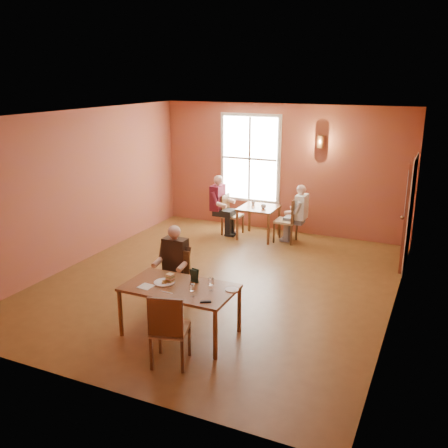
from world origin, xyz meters
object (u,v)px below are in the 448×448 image
at_px(diner_main, 171,273).
at_px(chair_empty, 170,328).
at_px(chair_diner_maroon, 233,215).
at_px(main_table, 180,310).
at_px(diner_maroon, 231,206).
at_px(diner_white, 287,214).
at_px(second_table, 258,222).
at_px(chair_diner_main, 173,282).
at_px(chair_diner_white, 286,220).

height_order(diner_main, chair_empty, diner_main).
bearing_deg(chair_diner_maroon, main_table, 14.53).
relative_size(diner_main, diner_maroon, 0.94).
bearing_deg(diner_white, second_table, 90.00).
bearing_deg(diner_maroon, diner_white, 90.00).
xyz_separation_m(chair_diner_main, chair_diner_maroon, (-0.71, 4.02, -0.00)).
distance_m(diner_main, chair_diner_maroon, 4.11).
height_order(chair_diner_main, diner_white, diner_white).
bearing_deg(diner_maroon, chair_diner_maroon, 90.00).
relative_size(main_table, chair_diner_main, 1.67).
xyz_separation_m(chair_diner_main, second_table, (-0.06, 4.02, -0.11)).
xyz_separation_m(diner_main, chair_diner_maroon, (-0.71, 4.05, -0.17)).
xyz_separation_m(diner_main, second_table, (-0.06, 4.05, -0.28)).
xyz_separation_m(second_table, chair_diner_white, (0.65, 0.00, 0.14)).
distance_m(main_table, diner_maroon, 4.84).
bearing_deg(chair_empty, diner_maroon, 89.97).
xyz_separation_m(main_table, diner_main, (-0.50, 0.62, 0.27)).
bearing_deg(diner_maroon, diner_main, 10.36).
xyz_separation_m(chair_empty, second_table, (-0.82, 5.39, -0.14)).
distance_m(chair_diner_main, chair_diner_maroon, 4.08).
distance_m(chair_diner_white, chair_diner_maroon, 1.30).
bearing_deg(diner_white, diner_main, 171.29).
bearing_deg(second_table, diner_maroon, 180.00).
relative_size(diner_main, chair_diner_maroon, 1.36).
bearing_deg(diner_white, chair_diner_white, 90.00).
height_order(chair_empty, second_table, chair_empty).
height_order(chair_diner_white, chair_diner_maroon, chair_diner_white).
height_order(chair_diner_main, diner_maroon, diner_maroon).
height_order(chair_diner_main, diner_main, diner_main).
relative_size(second_table, diner_maroon, 0.61).
distance_m(chair_diner_main, diner_white, 4.07).
relative_size(chair_diner_main, second_table, 1.14).
relative_size(chair_diner_main, diner_white, 0.75).
height_order(chair_diner_main, chair_diner_maroon, chair_diner_main).
xyz_separation_m(main_table, diner_maroon, (-1.24, 4.67, 0.31)).
bearing_deg(chair_diner_maroon, diner_main, 9.95).
xyz_separation_m(diner_main, chair_empty, (0.76, -1.34, -0.13)).
relative_size(chair_empty, second_table, 1.22).
relative_size(second_table, diner_white, 0.65).
relative_size(main_table, chair_empty, 1.56).
xyz_separation_m(chair_diner_maroon, diner_maroon, (-0.03, 0.00, 0.21)).
height_order(chair_diner_main, chair_empty, chair_empty).
relative_size(main_table, diner_maroon, 1.17).
distance_m(chair_diner_main, diner_maroon, 4.09).
relative_size(second_table, chair_diner_maroon, 0.88).
bearing_deg(chair_diner_white, main_table, 178.90).
height_order(second_table, diner_white, diner_white).
distance_m(chair_empty, chair_diner_white, 5.39).
relative_size(main_table, diner_white, 1.25).
relative_size(main_table, chair_diner_white, 1.57).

